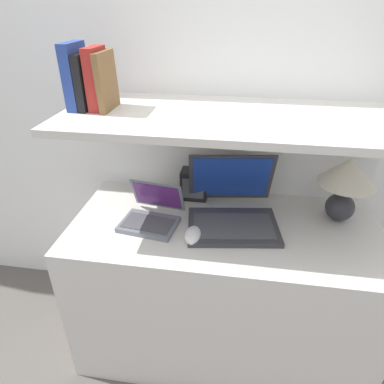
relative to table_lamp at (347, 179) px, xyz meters
name	(u,v)px	position (x,y,z in m)	size (l,w,h in m)	color
wall_back	(236,85)	(-0.47, 0.24, 0.30)	(6.00, 0.05, 2.40)	white
desk	(221,288)	(-0.47, -0.12, -0.54)	(1.28, 0.59, 0.71)	silver
back_riser	(228,214)	(-0.47, 0.19, -0.33)	(1.28, 0.04, 1.13)	white
shelf	(232,118)	(-0.47, -0.05, 0.24)	(1.28, 0.53, 0.03)	silver
table_lamp	(347,179)	(0.00, 0.00, 0.00)	(0.22, 0.22, 0.28)	#2D2D33
laptop_large	(232,209)	(-0.44, -0.08, -0.13)	(0.41, 0.40, 0.27)	#333338
laptop_small	(152,215)	(-0.77, -0.15, -0.15)	(0.25, 0.25, 0.16)	slate
computer_mouse	(193,235)	(-0.59, -0.24, -0.17)	(0.06, 0.11, 0.04)	white
router_box	(194,184)	(-0.63, 0.09, -0.12)	(0.12, 0.09, 0.14)	black
book_blue	(76,76)	(-1.06, -0.05, 0.38)	(0.04, 0.15, 0.24)	#284293
book_black	(86,81)	(-1.02, -0.05, 0.36)	(0.03, 0.15, 0.20)	black
book_red	(97,79)	(-0.97, -0.05, 0.37)	(0.04, 0.13, 0.22)	#A82823
book_brown	(106,81)	(-0.94, -0.05, 0.36)	(0.03, 0.16, 0.21)	brown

